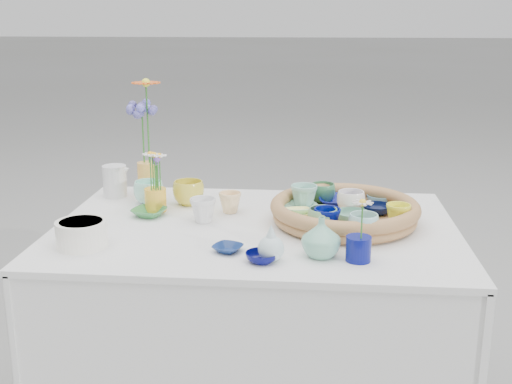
{
  "coord_description": "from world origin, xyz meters",
  "views": [
    {
      "loc": [
        0.18,
        -1.91,
        1.41
      ],
      "look_at": [
        0.0,
        0.02,
        0.87
      ],
      "focal_mm": 45.0,
      "sensor_mm": 36.0,
      "label": 1
    }
  ],
  "objects": [
    {
      "name": "tray_ceramic_10",
      "position": [
        0.13,
        0.04,
        0.79
      ],
      "size": [
        0.12,
        0.12,
        0.02
      ],
      "primitive_type": "imported",
      "rotation": [
        0.0,
        0.0,
        0.3
      ],
      "color": "#F9F679",
      "rests_on": "wicker_tray"
    },
    {
      "name": "tray_ceramic_6",
      "position": [
        0.15,
        0.13,
        0.82
      ],
      "size": [
        0.12,
        0.12,
        0.08
      ],
      "primitive_type": "imported",
      "rotation": [
        0.0,
        0.0,
        -0.41
      ],
      "color": "#8AC5B4",
      "rests_on": "wicker_tray"
    },
    {
      "name": "tray_ceramic_2",
      "position": [
        0.44,
        -0.02,
        0.82
      ],
      "size": [
        0.09,
        0.09,
        0.07
      ],
      "primitive_type": "imported",
      "rotation": [
        0.0,
        0.0,
        -0.28
      ],
      "color": "yellow",
      "rests_on": "wicker_tray"
    },
    {
      "name": "loose_ceramic_3",
      "position": [
        -0.17,
        0.02,
        0.8
      ],
      "size": [
        0.1,
        0.1,
        0.08
      ],
      "primitive_type": "imported",
      "rotation": [
        0.0,
        0.0,
        -0.13
      ],
      "color": "silver",
      "rests_on": "display_table"
    },
    {
      "name": "hydrangea",
      "position": [
        -0.43,
        0.3,
        0.99
      ],
      "size": [
        0.1,
        0.1,
        0.27
      ],
      "primitive_type": null,
      "rotation": [
        0.0,
        0.0,
        -0.28
      ],
      "color": "#514E9A",
      "rests_on": "tall_vase_yellow"
    },
    {
      "name": "daisy_cup",
      "position": [
        -0.35,
        0.13,
        0.8
      ],
      "size": [
        0.09,
        0.09,
        0.08
      ],
      "primitive_type": "cylinder",
      "rotation": [
        0.0,
        0.0,
        -0.23
      ],
      "color": "yellow",
      "rests_on": "display_table"
    },
    {
      "name": "tray_ceramic_12",
      "position": [
        0.21,
        0.22,
        0.82
      ],
      "size": [
        0.11,
        0.11,
        0.07
      ],
      "primitive_type": "imported",
      "rotation": [
        0.0,
        0.0,
        -0.33
      ],
      "color": "#35774A",
      "rests_on": "wicker_tray"
    },
    {
      "name": "tray_ceramic_9",
      "position": [
        0.22,
        -0.1,
        0.82
      ],
      "size": [
        0.1,
        0.1,
        0.07
      ],
      "primitive_type": "imported",
      "rotation": [
        0.0,
        0.0,
        0.31
      ],
      "color": "#020B63",
      "rests_on": "wicker_tray"
    },
    {
      "name": "daisy_posy",
      "position": [
        -0.35,
        0.12,
        0.92
      ],
      "size": [
        0.08,
        0.08,
        0.15
      ],
      "primitive_type": null,
      "rotation": [
        0.0,
        0.0,
        0.05
      ],
      "color": "white",
      "rests_on": "daisy_cup"
    },
    {
      "name": "loose_ceramic_2",
      "position": [
        -0.36,
        0.07,
        0.78
      ],
      "size": [
        0.14,
        0.14,
        0.03
      ],
      "primitive_type": "imported",
      "rotation": [
        0.0,
        0.0,
        -0.31
      ],
      "color": "#368242",
      "rests_on": "display_table"
    },
    {
      "name": "white_pitcher",
      "position": [
        -0.54,
        0.29,
        0.82
      ],
      "size": [
        0.14,
        0.12,
        0.11
      ],
      "primitive_type": null,
      "rotation": [
        0.0,
        0.0,
        -0.32
      ],
      "color": "white",
      "rests_on": "display_table"
    },
    {
      "name": "wicker_tray",
      "position": [
        0.28,
        0.05,
        0.8
      ],
      "size": [
        0.47,
        0.47,
        0.08
      ],
      "primitive_type": null,
      "color": "#945D34",
      "rests_on": "display_table"
    },
    {
      "name": "tray_ceramic_7",
      "position": [
        0.3,
        0.11,
        0.82
      ],
      "size": [
        0.11,
        0.11,
        0.07
      ],
      "primitive_type": "imported",
      "rotation": [
        0.0,
        0.0,
        0.23
      ],
      "color": "white",
      "rests_on": "wicker_tray"
    },
    {
      "name": "tray_ceramic_1",
      "position": [
        0.39,
        0.1,
        0.8
      ],
      "size": [
        0.12,
        0.12,
        0.03
      ],
      "primitive_type": "imported",
      "rotation": [
        0.0,
        0.0,
        -0.35
      ],
      "color": "black",
      "rests_on": "wicker_tray"
    },
    {
      "name": "tray_ceramic_4",
      "position": [
        0.21,
        -0.09,
        0.82
      ],
      "size": [
        0.12,
        0.12,
        0.07
      ],
      "primitive_type": "imported",
      "rotation": [
        0.0,
        0.0,
        -0.36
      ],
      "color": "#6CA472",
      "rests_on": "wicker_tray"
    },
    {
      "name": "bud_vase_cobalt",
      "position": [
        0.3,
        -0.27,
        0.8
      ],
      "size": [
        0.08,
        0.08,
        0.07
      ],
      "primitive_type": "cylinder",
      "rotation": [
        0.0,
        0.0,
        0.12
      ],
      "color": "#070D63",
      "rests_on": "display_table"
    },
    {
      "name": "tray_ceramic_8",
      "position": [
        0.41,
        0.23,
        0.8
      ],
      "size": [
        0.11,
        0.11,
        0.03
      ],
      "primitive_type": "imported",
      "rotation": [
        0.0,
        0.0,
        0.17
      ],
      "color": "#69AAC8",
      "rests_on": "wicker_tray"
    },
    {
      "name": "tray_ceramic_0",
      "position": [
        0.27,
        0.17,
        0.8
      ],
      "size": [
        0.14,
        0.14,
        0.03
      ],
      "primitive_type": "imported",
      "rotation": [
        0.0,
        0.0,
        -0.05
      ],
      "color": "#070E77",
      "rests_on": "wicker_tray"
    },
    {
      "name": "tray_ceramic_5",
      "position": [
        0.14,
        0.09,
        0.8
      ],
      "size": [
        0.15,
        0.15,
        0.03
      ],
      "primitive_type": "imported",
      "rotation": [
        0.0,
        0.0,
        0.33
      ],
      "color": "#91C6AD",
      "rests_on": "wicker_tray"
    },
    {
      "name": "loose_ceramic_6",
      "position": [
        0.04,
        -0.3,
        0.78
      ],
      "size": [
        0.11,
        0.11,
        0.03
      ],
      "primitive_type": "imported",
      "rotation": [
        0.0,
        0.0,
        -0.23
      ],
      "color": "#05074C",
      "rests_on": "display_table"
    },
    {
      "name": "loose_ceramic_4",
      "position": [
        -0.06,
        -0.24,
        0.77
      ],
      "size": [
        0.11,
        0.11,
        0.02
      ],
      "primitive_type": "imported",
      "rotation": [
        0.0,
        0.0,
        -0.41
      ],
      "color": "navy",
      "rests_on": "display_table"
    },
    {
      "name": "bud_vase_seafoam",
      "position": [
        0.2,
        -0.25,
        0.82
      ],
      "size": [
        0.11,
        0.11,
        0.11
      ],
      "primitive_type": "imported",
      "rotation": [
        0.0,
        0.0,
        0.06
      ],
      "color": "#70B598",
      "rests_on": "display_table"
    },
    {
      "name": "loose_ceramic_1",
      "position": [
        -0.1,
        0.13,
        0.8
      ],
      "size": [
        0.09,
        0.09,
        0.07
      ],
      "primitive_type": "imported",
      "rotation": [
        0.0,
        0.0,
        0.23
      ],
      "color": "#FAD192",
      "rests_on": "display_table"
    },
    {
      "name": "gerbera",
      "position": [
        -0.41,
        0.3,
        1.04
      ],
      "size": [
        0.15,
        0.15,
        0.31
      ],
      "primitive_type": null,
      "rotation": [
        0.0,
        0.0,
        0.38
      ],
      "color": "orange",
      "rests_on": "tall_vase_yellow"
    },
    {
      "name": "loose_ceramic_5",
      "position": [
        -0.4,
        0.21,
        0.81
      ],
      "size": [
        0.14,
        0.14,
        0.08
      ],
      "primitive_type": "imported",
      "rotation": [
        0.0,
        0.0,
        0.42
      ],
      "color": "#A4EED6",
      "rests_on": "display_table"
    },
    {
      "name": "tray_ceramic_11",
      "position": [
        0.33,
        -0.13,
        0.82
      ],
      "size": [
        0.12,
        0.12,
        0.07
      ],
      "primitive_type": "imported",
      "rotation": [
        0.0,
        0.0,
        0.42
      ],
      "color": "#9BD3CF",
      "rests_on": "wicker_tray"
    },
    {
      "name": "bud_vase_paleblue",
      "position": [
        0.07,
        -0.29,
        0.82
      ],
      "size": [
        0.08,
        0.08,
        0.11
      ],
      "primitive_type": null,
      "rotation": [
        0.0,
        0.0,
        -0.05
      ],
      "color": "silver",
      "rests_on": "display_table"
    },
    {
      "name": "loose_ceramic_0",
      "position": [
        -0.25,
        0.21,
        0.81
      ],
      "size": [
        0.12,
        0.12,
        0.09
      ],
      "primitive_type": "imported",
      "rotation": [
        0.0,
        0.0,
        -0.14
      ],
      "color": "gold",
      "rests_on": "display_table"
    },
    {
      "name": "tray_ceramic_3",
      "position": [
        0.3,
        0.01,
        0.8
      ],
      "size": [
        0.11,
        0.11,
        0.03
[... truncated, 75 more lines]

